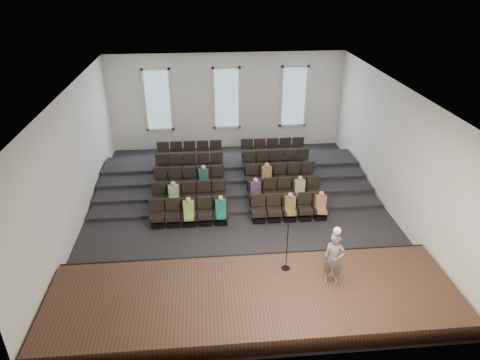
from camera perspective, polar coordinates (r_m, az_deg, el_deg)
ground at (r=17.06m, az=-0.20°, el=-4.56°), size 14.00×14.00×0.00m
ceiling at (r=15.05m, az=-0.23°, el=11.91°), size 12.00×14.00×0.02m
wall_back at (r=22.47m, az=-1.79°, el=10.38°), size 12.00×0.04×5.00m
wall_front at (r=9.93m, az=3.41°, el=-13.45°), size 12.00×0.04×5.00m
wall_left at (r=16.54m, az=-21.48°, el=2.16°), size 0.04×14.00×5.00m
wall_right at (r=17.43m, az=19.96°, el=3.67°), size 0.04×14.00×5.00m
stage at (r=12.84m, az=1.86°, el=-15.55°), size 11.80×3.60×0.50m
stage_lip at (r=14.19m, az=0.99°, el=-10.73°), size 11.80×0.06×0.52m
risers at (r=19.73m, az=-1.00°, el=0.74°), size 11.80×4.80×0.60m
seating_rows at (r=18.06m, az=-0.63°, el=-0.16°), size 6.80×4.70×1.67m
windows at (r=22.35m, az=-1.79°, el=10.83°), size 8.44×0.10×3.24m
audience at (r=16.87m, az=0.91°, el=-1.81°), size 6.05×2.64×1.10m
speaker at (r=12.81m, az=12.41°, el=-10.23°), size 0.70×0.58×1.64m
mic_stand at (r=13.26m, az=6.22°, el=-9.97°), size 0.28×0.28×1.66m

